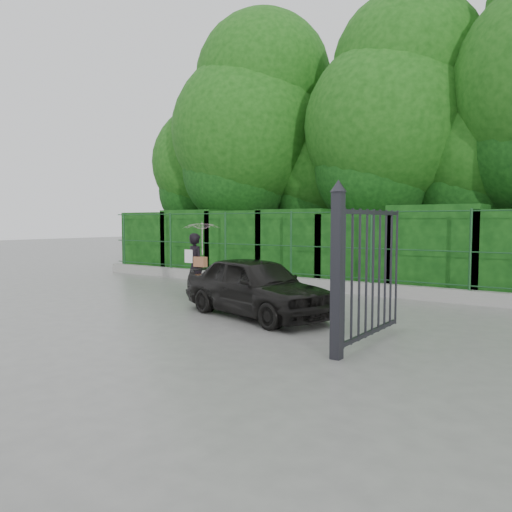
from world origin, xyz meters
The scene contains 8 objects.
ground centered at (0.00, 0.00, 0.00)m, with size 80.00×80.00×0.00m, color gray.
kerb centered at (0.00, 4.50, 0.15)m, with size 14.00×0.25×0.30m, color #9E9E99.
fence centered at (0.22, 4.50, 1.20)m, with size 14.13×0.06×1.80m.
hedge centered at (-0.03, 5.50, 1.07)m, with size 14.20×1.20×2.22m.
trees centered at (1.14, 7.74, 4.62)m, with size 17.10×6.15×8.08m.
gate centered at (4.60, -0.72, 1.19)m, with size 0.22×2.33×2.36m.
woman centered at (-0.58, 1.88, 1.19)m, with size 0.92×0.90×1.81m.
car centered at (2.01, 0.60, 0.58)m, with size 1.37×3.39×1.16m, color black.
Camera 1 is at (7.50, -7.10, 1.82)m, focal length 35.00 mm.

